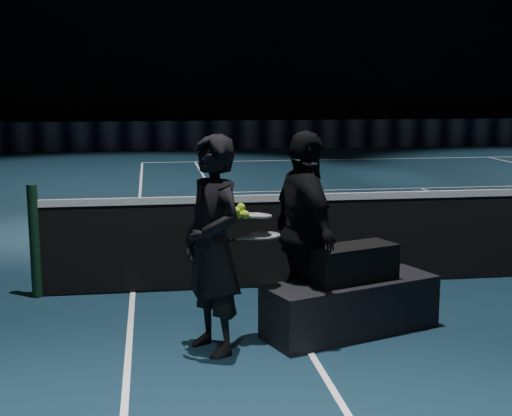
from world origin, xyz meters
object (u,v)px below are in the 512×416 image
at_px(player_a, 213,245).
at_px(player_b, 305,233).
at_px(player_bench, 351,307).
at_px(tennis_balls, 241,212).
at_px(racket_upper, 255,215).
at_px(racket_bag, 352,263).
at_px(racket_lower, 263,236).

height_order(player_a, player_b, same).
bearing_deg(player_bench, tennis_balls, 168.17).
bearing_deg(tennis_balls, racket_upper, 36.64).
bearing_deg(player_bench, racket_bag, 0.00).
distance_m(player_a, racket_lower, 0.45).
bearing_deg(player_bench, racket_upper, 163.09).
bearing_deg(racket_upper, racket_bag, -24.12).
xyz_separation_m(player_a, player_b, (0.78, 0.33, 0.00)).
xyz_separation_m(player_b, racket_upper, (-0.43, -0.14, 0.18)).
relative_size(player_a, tennis_balls, 13.90).
distance_m(racket_bag, racket_lower, 0.79).
height_order(player_a, tennis_balls, player_a).
height_order(player_b, tennis_balls, player_b).
height_order(player_bench, racket_upper, racket_upper).
xyz_separation_m(player_bench, player_a, (-1.16, -0.24, 0.61)).
relative_size(player_b, tennis_balls, 13.90).
xyz_separation_m(player_bench, tennis_balls, (-0.93, -0.13, 0.84)).
xyz_separation_m(racket_bag, tennis_balls, (-0.93, -0.13, 0.47)).
distance_m(player_b, tennis_balls, 0.64).
bearing_deg(racket_upper, tennis_balls, -170.43).
relative_size(player_bench, racket_bag, 2.00).
bearing_deg(player_bench, racket_lower, 164.65).
height_order(player_a, racket_upper, player_a).
bearing_deg(player_a, racket_upper, 90.40).
bearing_deg(player_b, tennis_balls, 100.68).
relative_size(racket_bag, racket_upper, 1.09).
distance_m(player_a, racket_upper, 0.44).
bearing_deg(player_a, player_bench, 73.10).
bearing_deg(racket_upper, racket_lower, -42.66).
relative_size(player_a, player_b, 1.00).
bearing_deg(player_a, racket_bag, 73.10).
relative_size(player_bench, player_a, 0.89).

